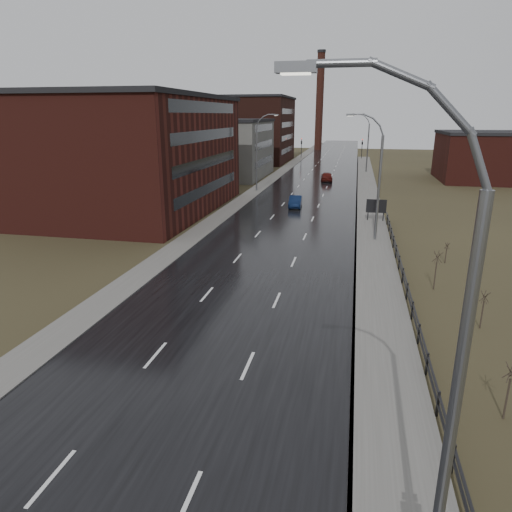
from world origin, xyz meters
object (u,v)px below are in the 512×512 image
at_px(billboard, 376,207).
at_px(car_near, 295,202).
at_px(streetlight_main, 439,392).
at_px(car_far, 327,177).

bearing_deg(billboard, car_near, 146.59).
height_order(streetlight_main, car_near, streetlight_main).
xyz_separation_m(streetlight_main, car_far, (-6.66, 72.99, -5.23)).
distance_m(billboard, car_near, 11.53).
bearing_deg(streetlight_main, billboard, 89.15).
relative_size(streetlight_main, billboard, 4.83).
height_order(billboard, car_near, billboard).
height_order(billboard, car_far, billboard).
distance_m(streetlight_main, billboard, 42.29).
xyz_separation_m(billboard, car_near, (-9.59, 6.32, -0.98)).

